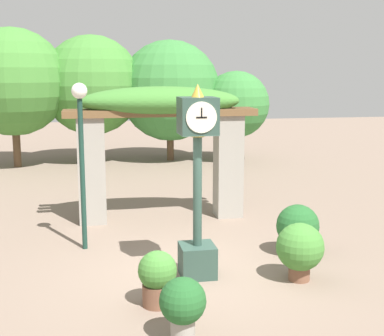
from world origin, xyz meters
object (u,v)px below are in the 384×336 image
(pedestal_clock, at_px, (197,182))
(potted_plant_far_right, at_px, (300,249))
(potted_plant_near_right, at_px, (298,227))
(potted_plant_far_left, at_px, (158,277))
(lamp_post, at_px, (81,135))
(potted_plant_near_left, at_px, (183,304))

(pedestal_clock, relative_size, potted_plant_far_right, 3.32)
(pedestal_clock, bearing_deg, potted_plant_near_right, 19.08)
(pedestal_clock, relative_size, potted_plant_far_left, 3.88)
(potted_plant_near_right, xyz_separation_m, potted_plant_far_right, (-0.46, -1.26, 0.02))
(potted_plant_near_right, bearing_deg, pedestal_clock, -160.92)
(pedestal_clock, bearing_deg, lamp_post, 136.44)
(potted_plant_far_left, distance_m, lamp_post, 3.63)
(potted_plant_near_left, xyz_separation_m, potted_plant_near_right, (2.76, 2.91, 0.05))
(potted_plant_far_right, bearing_deg, potted_plant_far_left, -167.73)
(pedestal_clock, height_order, potted_plant_far_right, pedestal_clock)
(lamp_post, bearing_deg, potted_plant_near_right, -15.24)
(potted_plant_near_right, bearing_deg, potted_plant_far_left, -148.67)
(potted_plant_near_left, relative_size, potted_plant_far_left, 1.00)
(pedestal_clock, height_order, potted_plant_far_left, pedestal_clock)
(potted_plant_far_left, bearing_deg, pedestal_clock, 52.12)
(potted_plant_far_left, bearing_deg, potted_plant_near_left, -79.91)
(potted_plant_near_left, bearing_deg, potted_plant_near_right, 46.51)
(potted_plant_near_right, distance_m, potted_plant_far_left, 3.47)
(potted_plant_far_left, distance_m, potted_plant_far_right, 2.56)
(pedestal_clock, relative_size, potted_plant_near_left, 3.88)
(pedestal_clock, distance_m, potted_plant_far_left, 1.82)
(potted_plant_near_left, relative_size, lamp_post, 0.26)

